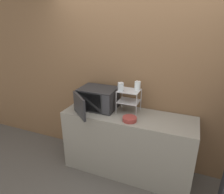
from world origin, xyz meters
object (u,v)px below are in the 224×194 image
object	(u,v)px
dish_rack	(129,96)
bowl	(130,119)
microwave	(97,99)
glass_front_left	(121,87)
glass_back_right	(138,85)

from	to	relation	value
dish_rack	bowl	distance (m)	0.34
microwave	glass_front_left	distance (m)	0.42
glass_front_left	glass_back_right	bearing A→B (deg)	36.02
dish_rack	glass_back_right	distance (m)	0.19
glass_back_right	dish_rack	bearing A→B (deg)	-142.30
glass_back_right	microwave	bearing A→B (deg)	-167.22
glass_front_left	dish_rack	bearing A→B (deg)	34.33
microwave	glass_back_right	distance (m)	0.61
glass_front_left	bowl	distance (m)	0.44
glass_front_left	bowl	xyz separation A→B (m)	(0.19, -0.19, -0.35)
dish_rack	glass_front_left	xyz separation A→B (m)	(-0.10, -0.07, 0.15)
glass_back_right	glass_front_left	bearing A→B (deg)	-143.98
microwave	glass_front_left	bearing A→B (deg)	-2.24
glass_front_left	bowl	world-z (taller)	glass_front_left
microwave	glass_front_left	world-z (taller)	glass_front_left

